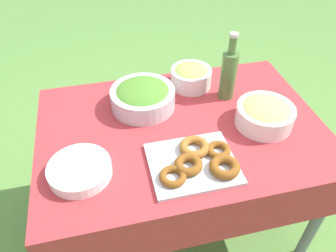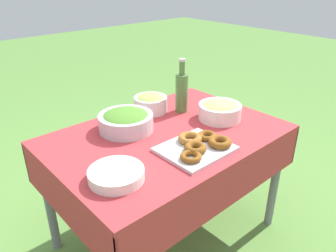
% 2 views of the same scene
% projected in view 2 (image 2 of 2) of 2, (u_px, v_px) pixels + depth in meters
% --- Properties ---
extents(ground_plane, '(14.00, 14.00, 0.00)m').
position_uv_depth(ground_plane, '(167.00, 234.00, 2.06)').
color(ground_plane, '#609342').
extents(picnic_table, '(1.24, 0.85, 0.71)m').
position_uv_depth(picnic_table, '(167.00, 149.00, 1.79)').
color(picnic_table, '#B73338').
rests_on(picnic_table, ground_plane).
extents(salad_bowl, '(0.30, 0.30, 0.11)m').
position_uv_depth(salad_bowl, '(126.00, 120.00, 1.76)').
color(salad_bowl, silver).
rests_on(salad_bowl, picnic_table).
extents(pasta_bowl, '(0.25, 0.25, 0.11)m').
position_uv_depth(pasta_bowl, '(220.00, 110.00, 1.89)').
color(pasta_bowl, white).
rests_on(pasta_bowl, picnic_table).
extents(donut_platter, '(0.35, 0.29, 0.05)m').
position_uv_depth(donut_platter, '(199.00, 146.00, 1.59)').
color(donut_platter, silver).
rests_on(donut_platter, picnic_table).
extents(plate_stack, '(0.24, 0.24, 0.05)m').
position_uv_depth(plate_stack, '(116.00, 175.00, 1.36)').
color(plate_stack, white).
rests_on(plate_stack, picnic_table).
extents(olive_oil_bottle, '(0.08, 0.08, 0.33)m').
position_uv_depth(olive_oil_bottle, '(182.00, 91.00, 1.97)').
color(olive_oil_bottle, '#4C7238').
rests_on(olive_oil_bottle, picnic_table).
extents(fruit_bowl, '(0.20, 0.20, 0.11)m').
position_uv_depth(fruit_bowl, '(151.00, 102.00, 2.00)').
color(fruit_bowl, white).
rests_on(fruit_bowl, picnic_table).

